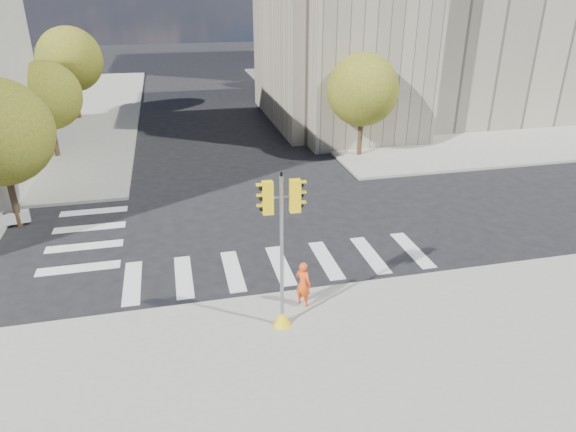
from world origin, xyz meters
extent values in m
plane|color=black|center=(0.00, 0.00, 0.00)|extent=(160.00, 160.00, 0.00)
cube|color=gray|center=(20.00, 26.00, 0.07)|extent=(28.00, 40.00, 0.15)
cube|color=gray|center=(17.00, 20.00, 7.00)|extent=(26.00, 14.00, 14.00)
cube|color=gray|center=(9.00, 15.00, 7.00)|extent=(8.00, 8.00, 14.00)
cylinder|color=#382616|center=(-10.50, 4.00, 1.22)|extent=(0.28, 0.28, 2.45)
cylinder|color=#382616|center=(-10.50, 14.00, 1.08)|extent=(0.28, 0.28, 2.17)
sphere|color=#435B1A|center=(-10.50, 14.00, 3.77)|extent=(4.00, 4.00, 4.00)
cylinder|color=#382616|center=(-10.50, 24.00, 1.31)|extent=(0.28, 0.28, 2.62)
sphere|color=#435B1A|center=(-10.50, 24.00, 4.54)|extent=(4.80, 4.80, 4.80)
cylinder|color=#382616|center=(7.50, 10.00, 1.19)|extent=(0.28, 0.28, 2.38)
sphere|color=#435B1A|center=(7.50, 10.00, 4.06)|extent=(4.20, 4.20, 4.20)
cylinder|color=#382616|center=(7.50, 22.00, 1.26)|extent=(0.28, 0.28, 2.52)
sphere|color=#435B1A|center=(7.50, 22.00, 4.36)|extent=(4.60, 4.60, 4.60)
cylinder|color=#382616|center=(7.50, 34.00, 1.14)|extent=(0.28, 0.28, 2.27)
sphere|color=#435B1A|center=(7.50, 34.00, 3.88)|extent=(4.00, 4.00, 4.00)
cylinder|color=black|center=(8.00, 14.00, 4.15)|extent=(0.12, 0.12, 8.00)
cube|color=black|center=(8.00, 14.00, 8.15)|extent=(0.35, 0.18, 0.22)
cylinder|color=black|center=(8.00, 28.00, 4.15)|extent=(0.12, 0.12, 8.00)
cube|color=black|center=(8.00, 28.00, 8.15)|extent=(0.35, 0.18, 0.22)
cone|color=yellow|center=(-0.89, -5.81, 0.40)|extent=(0.56, 0.56, 0.50)
cylinder|color=gray|center=(-0.89, -5.81, 2.57)|extent=(0.11, 0.11, 4.84)
cylinder|color=black|center=(-0.89, -5.81, 5.04)|extent=(0.07, 0.07, 0.12)
cylinder|color=gray|center=(-0.89, -5.81, 4.39)|extent=(0.90, 0.09, 0.06)
cube|color=yellow|center=(-1.27, -5.80, 4.39)|extent=(0.31, 0.23, 0.95)
cube|color=yellow|center=(-0.51, -5.83, 4.39)|extent=(0.31, 0.23, 0.95)
imported|color=#F14D16|center=(0.01, -4.91, 0.93)|extent=(0.66, 0.68, 1.56)
camera|label=1|loc=(-3.68, -18.49, 9.69)|focal=32.00mm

